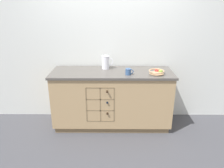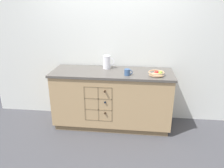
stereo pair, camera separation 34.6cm
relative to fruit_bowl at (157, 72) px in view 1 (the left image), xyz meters
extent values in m
plane|color=#424247|center=(-0.67, 0.12, -0.97)|extent=(14.00, 14.00, 0.00)
cube|color=silver|center=(-0.67, 0.49, 0.30)|extent=(4.40, 0.06, 2.55)
cube|color=olive|center=(-0.67, 0.12, -0.93)|extent=(1.80, 0.55, 0.09)
cube|color=tan|center=(-0.67, 0.12, -0.48)|extent=(1.86, 0.61, 0.81)
cube|color=#514C47|center=(-0.67, 0.12, -0.06)|extent=(1.90, 0.65, 0.03)
cube|color=olive|center=(-0.85, -0.08, -0.47)|extent=(0.42, 0.01, 0.55)
cube|color=olive|center=(-1.05, -0.13, -0.47)|extent=(0.02, 0.10, 0.55)
cube|color=olive|center=(-0.64, -0.13, -0.47)|extent=(0.02, 0.10, 0.55)
cube|color=olive|center=(-0.85, -0.13, -0.74)|extent=(0.42, 0.10, 0.02)
cube|color=olive|center=(-0.85, -0.13, -0.56)|extent=(0.42, 0.10, 0.02)
cube|color=olive|center=(-0.85, -0.13, -0.38)|extent=(0.42, 0.10, 0.02)
cube|color=olive|center=(-0.85, -0.13, -0.19)|extent=(0.42, 0.10, 0.02)
cube|color=olive|center=(-0.85, -0.13, -0.47)|extent=(0.02, 0.10, 0.55)
cylinder|color=black|center=(-0.74, -0.01, -0.60)|extent=(0.08, 0.21, 0.08)
cylinder|color=black|center=(-0.74, -0.16, -0.60)|extent=(0.03, 0.09, 0.03)
cylinder|color=black|center=(-0.74, -0.03, -0.42)|extent=(0.07, 0.19, 0.07)
cylinder|color=black|center=(-0.74, -0.16, -0.42)|extent=(0.03, 0.08, 0.03)
cylinder|color=black|center=(-0.74, -0.03, -0.24)|extent=(0.07, 0.20, 0.07)
cylinder|color=black|center=(-0.74, -0.18, -0.24)|extent=(0.03, 0.09, 0.03)
cylinder|color=tan|center=(0.00, 0.00, -0.03)|extent=(0.11, 0.11, 0.01)
cone|color=tan|center=(0.00, 0.00, 0.00)|extent=(0.22, 0.22, 0.05)
torus|color=tan|center=(0.00, 0.00, 0.01)|extent=(0.24, 0.24, 0.02)
sphere|color=red|center=(0.00, 0.00, 0.00)|extent=(0.07, 0.07, 0.07)
sphere|color=#7FA838|center=(0.05, 0.00, 0.00)|extent=(0.06, 0.06, 0.06)
cylinder|color=white|center=(-0.78, 0.28, 0.07)|extent=(0.12, 0.12, 0.22)
torus|color=white|center=(-0.78, 0.28, 0.17)|extent=(0.12, 0.12, 0.01)
torus|color=white|center=(-0.72, 0.28, 0.08)|extent=(0.12, 0.01, 0.12)
cylinder|color=#385684|center=(-0.43, -0.03, 0.01)|extent=(0.08, 0.08, 0.09)
torus|color=#385684|center=(-0.39, -0.03, 0.01)|extent=(0.07, 0.01, 0.07)
camera|label=1|loc=(-0.65, -3.13, 0.96)|focal=35.00mm
camera|label=2|loc=(-0.31, -3.11, 0.96)|focal=35.00mm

